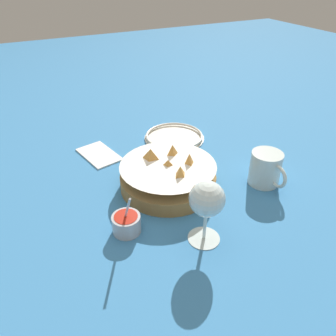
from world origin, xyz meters
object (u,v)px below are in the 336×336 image
at_px(beer_mug, 265,170).
at_px(side_plate, 174,137).
at_px(sauce_cup, 126,223).
at_px(food_basket, 168,176).
at_px(wine_glass, 207,201).

height_order(beer_mug, side_plate, beer_mug).
relative_size(sauce_cup, side_plate, 0.60).
bearing_deg(beer_mug, food_basket, -113.18).
height_order(food_basket, beer_mug, food_basket).
bearing_deg(wine_glass, beer_mug, 112.75).
xyz_separation_m(sauce_cup, side_plate, (-0.33, 0.29, -0.02)).
relative_size(wine_glass, side_plate, 0.74).
bearing_deg(food_basket, side_plate, 149.13).
height_order(wine_glass, beer_mug, wine_glass).
bearing_deg(food_basket, sauce_cup, -54.90).
bearing_deg(sauce_cup, wine_glass, 55.72).
distance_m(beer_mug, side_plate, 0.34).
relative_size(food_basket, wine_glass, 1.71).
xyz_separation_m(beer_mug, side_plate, (-0.33, -0.10, -0.03)).
relative_size(wine_glass, beer_mug, 1.24).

